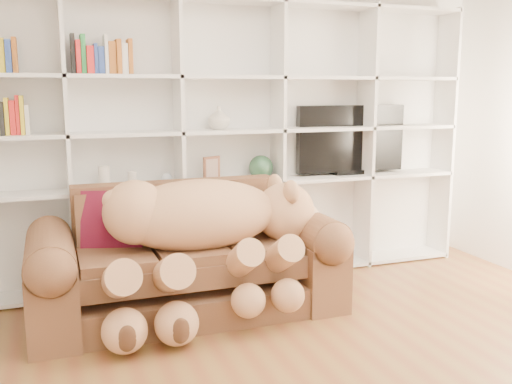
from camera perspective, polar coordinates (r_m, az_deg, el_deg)
name	(u,v)px	position (r m, az deg, el deg)	size (l,w,h in m)	color
wall_back	(223,124)	(5.07, -3.31, 6.82)	(5.00, 0.02, 2.70)	white
bookshelf	(201,131)	(4.88, -5.55, 6.14)	(4.43, 0.35, 2.40)	white
sofa	(188,265)	(4.32, -6.86, -7.29)	(2.24, 0.97, 0.94)	brown
teddy_bear	(204,230)	(4.08, -5.26, -3.84)	(1.74, 0.94, 1.01)	tan
throw_pillow	(113,221)	(4.30, -14.08, -2.85)	(0.44, 0.14, 0.44)	#5C0F26
gift_box	(301,278)	(4.71, 4.55, -8.59)	(0.33, 0.31, 0.27)	red
tv	(351,140)	(5.42, 9.45, 5.13)	(1.08, 0.18, 0.64)	black
picture_frame	(212,169)	(4.87, -4.46, 2.32)	(0.17, 0.03, 0.21)	brown
green_vase	(261,167)	(5.01, 0.50, 2.47)	(0.22, 0.22, 0.22)	#2A5337
figurine_tall	(104,177)	(4.72, -14.93, 1.43)	(0.09, 0.09, 0.18)	silver
figurine_short	(132,179)	(4.75, -12.25, 1.27)	(0.08, 0.08, 0.13)	silver
snow_globe	(167,179)	(4.80, -8.91, 1.32)	(0.10, 0.10, 0.10)	silver
shelf_vase	(219,118)	(4.85, -3.74, 7.42)	(0.19, 0.19, 0.20)	beige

